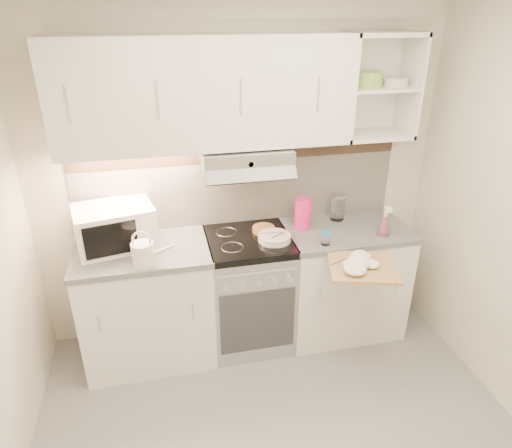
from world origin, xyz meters
name	(u,v)px	position (x,y,z in m)	size (l,w,h in m)	color
room_shell	(278,175)	(0.00, 0.37, 1.63)	(3.04, 2.84, 2.52)	beige
base_cabinet_left	(148,306)	(-0.75, 1.10, 0.43)	(0.90, 0.60, 0.86)	white
worktop_left	(142,251)	(-0.75, 1.10, 0.88)	(0.92, 0.62, 0.04)	slate
base_cabinet_right	(341,281)	(0.75, 1.10, 0.43)	(0.90, 0.60, 0.86)	white
worktop_right	(346,230)	(0.75, 1.10, 0.88)	(0.92, 0.62, 0.04)	slate
electric_range	(249,290)	(0.00, 1.10, 0.45)	(0.60, 0.60, 0.90)	#B7B7BC
microwave	(115,227)	(-0.91, 1.19, 1.04)	(0.58, 0.48, 0.29)	white
watering_can	(144,253)	(-0.72, 0.88, 0.99)	(0.28, 0.14, 0.24)	white
plate_stack	(274,238)	(0.17, 1.02, 0.92)	(0.23, 0.23, 0.05)	silver
bread_loaf	(264,229)	(0.13, 1.17, 0.92)	(0.16, 0.16, 0.04)	#9F5E3A
pink_pitcher	(303,213)	(0.42, 1.17, 1.02)	(0.13, 0.12, 0.24)	#F1207C
glass_jar	(338,207)	(0.74, 1.25, 1.01)	(0.11, 0.11, 0.21)	silver
spice_jar	(326,238)	(0.50, 0.88, 0.95)	(0.07, 0.07, 0.10)	white
spray_bottle	(385,223)	(0.96, 0.93, 0.99)	(0.09, 0.09, 0.24)	pink
cutting_board	(363,267)	(0.65, 0.58, 0.87)	(0.43, 0.39, 0.02)	tan
dish_towel	(359,261)	(0.62, 0.58, 0.92)	(0.29, 0.25, 0.08)	silver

